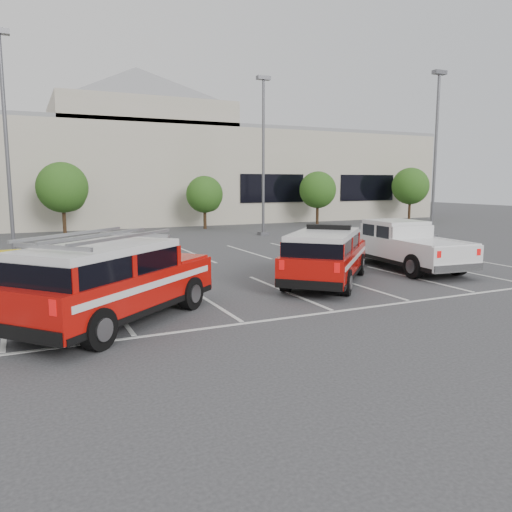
{
  "coord_description": "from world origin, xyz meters",
  "views": [
    {
      "loc": [
        -7.56,
        -13.88,
        3.48
      ],
      "look_at": [
        -0.55,
        1.05,
        1.05
      ],
      "focal_mm": 35.0,
      "sensor_mm": 36.0,
      "label": 1
    }
  ],
  "objects_px": {
    "light_pole_left": "(7,145)",
    "light_pole_mid": "(263,156)",
    "convention_building": "(115,168)",
    "tree_mid_right": "(206,196)",
    "tree_mid_left": "(64,189)",
    "fire_chief_suv": "(326,260)",
    "ladder_suv": "(112,287)",
    "light_pole_right": "(435,155)",
    "tree_right": "(318,191)",
    "tree_far_right": "(411,187)",
    "white_pickup": "(402,249)"
  },
  "relations": [
    {
      "from": "light_pole_left",
      "to": "light_pole_mid",
      "type": "height_order",
      "value": "same"
    },
    {
      "from": "convention_building",
      "to": "tree_mid_right",
      "type": "xyz_separation_m",
      "value": [
        4.91,
        -9.82,
        -2.22
      ]
    },
    {
      "from": "convention_building",
      "to": "tree_mid_left",
      "type": "xyz_separation_m",
      "value": [
        -5.09,
        -9.82,
        -1.68
      ]
    },
    {
      "from": "fire_chief_suv",
      "to": "ladder_suv",
      "type": "relative_size",
      "value": 0.95
    },
    {
      "from": "convention_building",
      "to": "light_pole_right",
      "type": "bearing_deg",
      "value": -54.11
    },
    {
      "from": "light_pole_left",
      "to": "tree_mid_right",
      "type": "bearing_deg",
      "value": 37.5
    },
    {
      "from": "tree_right",
      "to": "tree_mid_right",
      "type": "bearing_deg",
      "value": -180.0
    },
    {
      "from": "tree_far_right",
      "to": "light_pole_left",
      "type": "bearing_deg",
      "value": -163.11
    },
    {
      "from": "tree_right",
      "to": "light_pole_mid",
      "type": "distance_m",
      "value": 10.38
    },
    {
      "from": "convention_building",
      "to": "white_pickup",
      "type": "relative_size",
      "value": 9.3
    },
    {
      "from": "light_pole_right",
      "to": "tree_far_right",
      "type": "bearing_deg",
      "value": 52.96
    },
    {
      "from": "convention_building",
      "to": "light_pole_mid",
      "type": "bearing_deg",
      "value": -66.74
    },
    {
      "from": "convention_building",
      "to": "tree_mid_left",
      "type": "height_order",
      "value": "convention_building"
    },
    {
      "from": "tree_mid_right",
      "to": "tree_far_right",
      "type": "bearing_deg",
      "value": 0.0
    },
    {
      "from": "light_pole_right",
      "to": "ladder_suv",
      "type": "height_order",
      "value": "light_pole_right"
    },
    {
      "from": "tree_far_right",
      "to": "convention_building",
      "type": "bearing_deg",
      "value": 158.49
    },
    {
      "from": "light_pole_right",
      "to": "tree_mid_left",
      "type": "bearing_deg",
      "value": 150.05
    },
    {
      "from": "light_pole_left",
      "to": "white_pickup",
      "type": "height_order",
      "value": "light_pole_left"
    },
    {
      "from": "light_pole_left",
      "to": "ladder_suv",
      "type": "height_order",
      "value": "light_pole_left"
    },
    {
      "from": "tree_mid_right",
      "to": "fire_chief_suv",
      "type": "relative_size",
      "value": 0.72
    },
    {
      "from": "tree_mid_left",
      "to": "white_pickup",
      "type": "xyz_separation_m",
      "value": [
        11.38,
        -20.16,
        -2.27
      ]
    },
    {
      "from": "tree_mid_right",
      "to": "light_pole_mid",
      "type": "relative_size",
      "value": 0.39
    },
    {
      "from": "light_pole_mid",
      "to": "white_pickup",
      "type": "height_order",
      "value": "light_pole_mid"
    },
    {
      "from": "tree_far_right",
      "to": "light_pole_right",
      "type": "relative_size",
      "value": 0.47
    },
    {
      "from": "convention_building",
      "to": "light_pole_mid",
      "type": "relative_size",
      "value": 5.86
    },
    {
      "from": "fire_chief_suv",
      "to": "ladder_suv",
      "type": "bearing_deg",
      "value": -121.92
    },
    {
      "from": "light_pole_mid",
      "to": "fire_chief_suv",
      "type": "bearing_deg",
      "value": -108.3
    },
    {
      "from": "tree_mid_left",
      "to": "light_pole_right",
      "type": "distance_m",
      "value": 24.23
    },
    {
      "from": "tree_mid_left",
      "to": "white_pickup",
      "type": "height_order",
      "value": "tree_mid_left"
    },
    {
      "from": "tree_right",
      "to": "tree_far_right",
      "type": "distance_m",
      "value": 10.0
    },
    {
      "from": "white_pickup",
      "to": "light_pole_mid",
      "type": "bearing_deg",
      "value": 92.83
    },
    {
      "from": "light_pole_left",
      "to": "light_pole_mid",
      "type": "relative_size",
      "value": 1.0
    },
    {
      "from": "tree_right",
      "to": "white_pickup",
      "type": "distance_m",
      "value": 22.02
    },
    {
      "from": "tree_mid_left",
      "to": "fire_chief_suv",
      "type": "bearing_deg",
      "value": -72.44
    },
    {
      "from": "tree_right",
      "to": "light_pole_left",
      "type": "relative_size",
      "value": 0.43
    },
    {
      "from": "light_pole_mid",
      "to": "white_pickup",
      "type": "xyz_separation_m",
      "value": [
        -0.53,
        -14.11,
        -4.42
      ]
    },
    {
      "from": "convention_building",
      "to": "ladder_suv",
      "type": "xyz_separation_m",
      "value": [
        -5.83,
        -33.29,
        -3.81
      ]
    },
    {
      "from": "light_pole_mid",
      "to": "light_pole_right",
      "type": "bearing_deg",
      "value": -33.69
    },
    {
      "from": "tree_right",
      "to": "light_pole_mid",
      "type": "bearing_deg",
      "value": -143.23
    },
    {
      "from": "tree_mid_right",
      "to": "light_pole_mid",
      "type": "height_order",
      "value": "light_pole_mid"
    },
    {
      "from": "light_pole_right",
      "to": "white_pickup",
      "type": "height_order",
      "value": "light_pole_right"
    },
    {
      "from": "convention_building",
      "to": "light_pole_left",
      "type": "bearing_deg",
      "value": -112.39
    },
    {
      "from": "light_pole_mid",
      "to": "white_pickup",
      "type": "bearing_deg",
      "value": -92.15
    },
    {
      "from": "ladder_suv",
      "to": "light_pole_mid",
      "type": "bearing_deg",
      "value": 102.75
    },
    {
      "from": "white_pickup",
      "to": "tree_far_right",
      "type": "bearing_deg",
      "value": 52.26
    },
    {
      "from": "light_pole_left",
      "to": "light_pole_mid",
      "type": "bearing_deg",
      "value": 14.93
    },
    {
      "from": "light_pole_right",
      "to": "fire_chief_suv",
      "type": "height_order",
      "value": "light_pole_right"
    },
    {
      "from": "tree_far_right",
      "to": "white_pickup",
      "type": "bearing_deg",
      "value": -132.73
    },
    {
      "from": "tree_mid_right",
      "to": "tree_right",
      "type": "xyz_separation_m",
      "value": [
        10.0,
        0.0,
        0.27
      ]
    },
    {
      "from": "light_pole_left",
      "to": "ladder_suv",
      "type": "distance_m",
      "value": 14.28
    }
  ]
}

